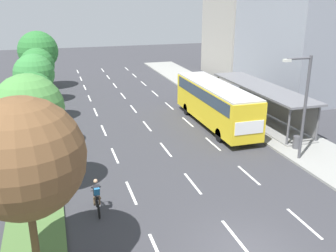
{
  "coord_description": "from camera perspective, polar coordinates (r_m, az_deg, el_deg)",
  "views": [
    {
      "loc": [
        -6.88,
        -11.36,
        9.82
      ],
      "look_at": [
        0.58,
        12.69,
        1.2
      ],
      "focal_mm": 40.12,
      "sensor_mm": 36.0,
      "label": 1
    }
  ],
  "objects": [
    {
      "name": "bus_shelter",
      "position": [
        32.01,
        14.28,
        3.92
      ],
      "size": [
        2.9,
        12.39,
        2.86
      ],
      "color": "gray",
      "rests_on": "sidewalk_right"
    },
    {
      "name": "median_tree_fifth",
      "position": [
        38.33,
        -19.24,
        8.74
      ],
      "size": [
        3.21,
        3.21,
        5.25
      ],
      "color": "brown",
      "rests_on": "median_strip"
    },
    {
      "name": "trash_bin",
      "position": [
        26.83,
        18.97,
        -2.33
      ],
      "size": [
        0.52,
        0.52,
        0.85
      ],
      "primitive_type": "cylinder",
      "color": "#4C4C51",
      "rests_on": "sidewalk_right"
    },
    {
      "name": "median_tree_farthest",
      "position": [
        44.53,
        -19.14,
        10.72
      ],
      "size": [
        4.34,
        4.34,
        6.33
      ],
      "color": "brown",
      "rests_on": "median_strip"
    },
    {
      "name": "lane_divider_right",
      "position": [
        33.66,
        1.5,
        1.94
      ],
      "size": [
        0.14,
        49.23,
        0.01
      ],
      "color": "white",
      "rests_on": "ground"
    },
    {
      "name": "median_tree_third",
      "position": [
        25.89,
        -19.9,
        4.47
      ],
      "size": [
        2.96,
        2.96,
        5.25
      ],
      "color": "brown",
      "rests_on": "median_strip"
    },
    {
      "name": "median_tree_nearest",
      "position": [
        13.55,
        -21.11,
        -4.63
      ],
      "size": [
        4.23,
        4.23,
        6.71
      ],
      "color": "brown",
      "rests_on": "median_strip"
    },
    {
      "name": "median_tree_second",
      "position": [
        19.56,
        -20.43,
        2.4
      ],
      "size": [
        3.47,
        3.47,
        6.29
      ],
      "color": "brown",
      "rests_on": "median_strip"
    },
    {
      "name": "streetlight",
      "position": [
        24.12,
        19.84,
        3.53
      ],
      "size": [
        1.91,
        0.24,
        6.5
      ],
      "color": "#4C4C51",
      "rests_on": "sidewalk_right"
    },
    {
      "name": "ground_plane",
      "position": [
        16.52,
        11.77,
        -18.04
      ],
      "size": [
        140.0,
        140.0,
        0.0
      ],
      "primitive_type": "plane",
      "color": "#38383D"
    },
    {
      "name": "building_near_right",
      "position": [
        43.68,
        20.56,
        13.13
      ],
      "size": [
        11.57,
        14.35,
        12.61
      ],
      "primitive_type": "cube",
      "color": "#8E939E",
      "rests_on": "ground"
    },
    {
      "name": "cyclist",
      "position": [
        18.54,
        -10.75,
        -10.62
      ],
      "size": [
        0.46,
        1.82,
        1.71
      ],
      "color": "black",
      "rests_on": "ground"
    },
    {
      "name": "sidewalk_right",
      "position": [
        36.59,
        9.63,
        3.18
      ],
      "size": [
        4.5,
        52.0,
        0.15
      ],
      "primitive_type": "cube",
      "color": "gray",
      "rests_on": "ground"
    },
    {
      "name": "lane_divider_center",
      "position": [
        32.75,
        -4.31,
        1.4
      ],
      "size": [
        0.14,
        49.23,
        0.01
      ],
      "color": "white",
      "rests_on": "ground"
    },
    {
      "name": "median_tree_fourth",
      "position": [
        32.05,
        -19.69,
        7.43
      ],
      "size": [
        3.21,
        3.21,
        5.55
      ],
      "color": "brown",
      "rests_on": "median_strip"
    },
    {
      "name": "median_strip",
      "position": [
        32.88,
        -18.91,
        0.58
      ],
      "size": [
        2.6,
        52.0,
        0.12
      ],
      "primitive_type": "cube",
      "color": "#4C7038",
      "rests_on": "ground"
    },
    {
      "name": "bus",
      "position": [
        30.14,
        7.14,
        3.84
      ],
      "size": [
        2.54,
        11.29,
        3.37
      ],
      "color": "yellow",
      "rests_on": "ground"
    },
    {
      "name": "lane_divider_left",
      "position": [
        32.2,
        -10.39,
        0.83
      ],
      "size": [
        0.14,
        49.23,
        0.01
      ],
      "color": "white",
      "rests_on": "ground"
    }
  ]
}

